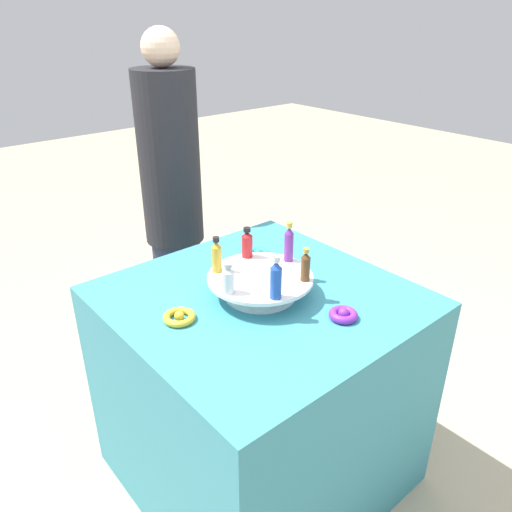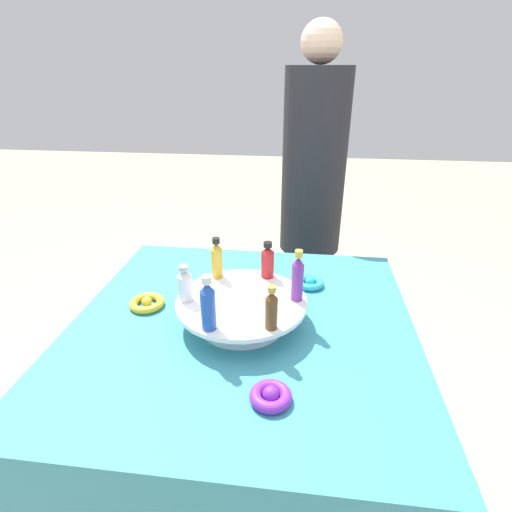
# 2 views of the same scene
# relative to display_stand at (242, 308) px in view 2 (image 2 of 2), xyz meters

# --- Properties ---
(ground_plane) EXTENTS (12.00, 12.00, 0.00)m
(ground_plane) POSITION_rel_display_stand_xyz_m (0.00, 0.00, -0.84)
(ground_plane) COLOR tan
(party_table) EXTENTS (0.90, 0.90, 0.79)m
(party_table) POSITION_rel_display_stand_xyz_m (0.00, 0.00, -0.44)
(party_table) COLOR teal
(party_table) RESTS_ON ground_plane
(display_stand) EXTENTS (0.34, 0.34, 0.07)m
(display_stand) POSITION_rel_display_stand_xyz_m (0.00, 0.00, 0.00)
(display_stand) COLOR white
(display_stand) RESTS_ON party_table
(bottle_blue) EXTENTS (0.03, 0.03, 0.14)m
(bottle_blue) POSITION_rel_display_stand_xyz_m (0.05, 0.13, 0.09)
(bottle_blue) COLOR #234CAD
(bottle_blue) RESTS_ON display_stand
(bottle_brown) EXTENTS (0.03, 0.03, 0.11)m
(bottle_brown) POSITION_rel_display_stand_xyz_m (-0.09, 0.11, 0.08)
(bottle_brown) COLOR brown
(bottle_brown) RESTS_ON display_stand
(bottle_purple) EXTENTS (0.03, 0.03, 0.14)m
(bottle_purple) POSITION_rel_display_stand_xyz_m (-0.14, -0.02, 0.09)
(bottle_purple) COLOR #702D93
(bottle_purple) RESTS_ON display_stand
(bottle_red) EXTENTS (0.04, 0.04, 0.11)m
(bottle_red) POSITION_rel_display_stand_xyz_m (-0.05, -0.13, 0.08)
(bottle_red) COLOR #B21E23
(bottle_red) RESTS_ON display_stand
(bottle_gold) EXTENTS (0.03, 0.03, 0.12)m
(bottle_gold) POSITION_rel_display_stand_xyz_m (0.09, -0.11, 0.08)
(bottle_gold) COLOR gold
(bottle_gold) RESTS_ON display_stand
(bottle_clear) EXTENTS (0.04, 0.04, 0.10)m
(bottle_clear) POSITION_rel_display_stand_xyz_m (0.14, 0.02, 0.07)
(bottle_clear) COLOR silver
(bottle_clear) RESTS_ON display_stand
(ribbon_bow_teal) EXTENTS (0.09, 0.09, 0.03)m
(ribbon_bow_teal) POSITION_rel_display_stand_xyz_m (-0.18, -0.22, -0.03)
(ribbon_bow_teal) COLOR #2DB7CC
(ribbon_bow_teal) RESTS_ON party_table
(ribbon_bow_gold) EXTENTS (0.10, 0.10, 0.03)m
(ribbon_bow_gold) POSITION_rel_display_stand_xyz_m (0.28, -0.05, -0.03)
(ribbon_bow_gold) COLOR gold
(ribbon_bow_gold) RESTS_ON party_table
(ribbon_bow_purple) EXTENTS (0.09, 0.09, 0.03)m
(ribbon_bow_purple) POSITION_rel_display_stand_xyz_m (-0.10, 0.26, -0.03)
(ribbon_bow_purple) COLOR purple
(ribbon_bow_purple) RESTS_ON party_table
(person_figure) EXTENTS (0.27, 0.27, 1.57)m
(person_figure) POSITION_rel_display_stand_xyz_m (-0.18, -0.82, -0.04)
(person_figure) COLOR #282D42
(person_figure) RESTS_ON ground_plane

